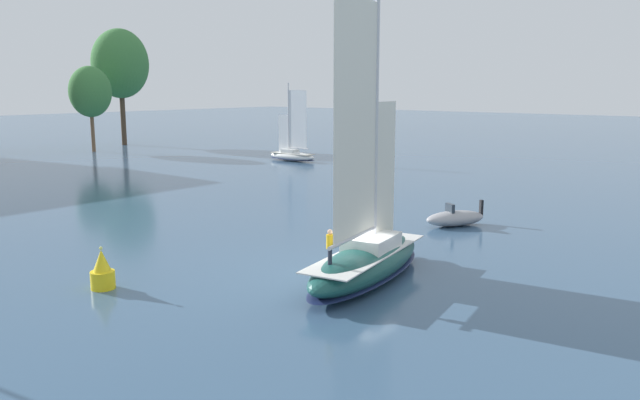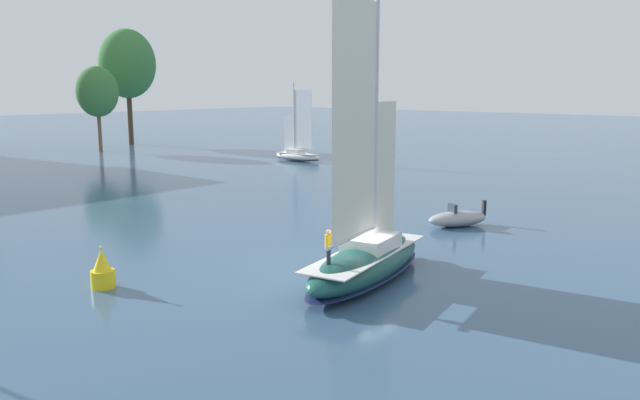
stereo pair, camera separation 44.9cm
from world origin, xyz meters
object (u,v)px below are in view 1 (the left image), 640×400
Objects in this scene: sailboat_moored_mid_channel at (292,155)px; sailboat_main at (367,258)px; tree_shore_right at (90,92)px; channel_buoy at (102,272)px; tree_shore_center at (120,64)px; motor_tender at (455,218)px.

sailboat_main is at bearing -133.70° from sailboat_moored_mid_channel.
tree_shore_right reaches higher than channel_buoy.
sailboat_main is 7.12× the size of channel_buoy.
tree_shore_center is 82.61m from sailboat_main.
sailboat_moored_mid_channel is (0.59, -37.07, -12.32)m from tree_shore_center.
motor_tender is at bearing -106.16° from tree_shore_center.
channel_buoy is (-34.48, -58.85, -7.94)m from tree_shore_right.
tree_shore_right is at bearing 80.06° from motor_tender.
tree_shore_right is at bearing 69.44° from sailboat_main.
tree_shore_center reaches higher than sailboat_main.
sailboat_moored_mid_channel is (9.88, -30.83, -7.93)m from tree_shore_right.
tree_shore_center is 1.50× the size of tree_shore_right.
sailboat_moored_mid_channel is at bearing -89.09° from tree_shore_center.
sailboat_main is (-34.71, -74.00, -12.00)m from tree_shore_center.
sailboat_main is at bearing -44.51° from channel_buoy.
sailboat_moored_mid_channel is 40.53m from motor_tender.
tree_shore_right is at bearing 59.63° from channel_buoy.
tree_shore_right is 0.85× the size of sailboat_main.
motor_tender is at bearing -15.64° from channel_buoy.
channel_buoy reaches higher than motor_tender.
sailboat_main reaches higher than channel_buoy.
channel_buoy is at bearing -120.37° from tree_shore_right.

